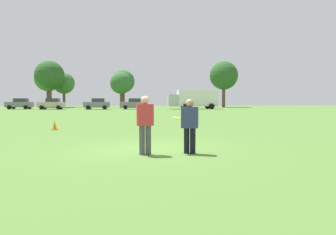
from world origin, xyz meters
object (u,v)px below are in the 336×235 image
(parked_car_center, at_px, (52,104))
(parked_car_mid_left, at_px, (20,104))
(frisbee, at_px, (177,118))
(traffic_cone, at_px, (55,125))
(parked_car_mid_right, at_px, (97,104))
(player_thrower, at_px, (145,122))
(box_truck, at_px, (194,99))
(player_defender, at_px, (190,123))
(parked_car_near_right, at_px, (133,104))

(parked_car_center, bearing_deg, parked_car_mid_left, 161.14)
(frisbee, relative_size, parked_car_center, 0.06)
(traffic_cone, height_order, parked_car_mid_right, parked_car_mid_right)
(player_thrower, xyz_separation_m, parked_car_mid_left, (-18.90, 45.59, -0.02))
(traffic_cone, distance_m, box_truck, 38.32)
(player_thrower, xyz_separation_m, player_defender, (1.30, 0.04, -0.05))
(parked_car_mid_left, xyz_separation_m, box_truck, (29.32, -2.39, 0.83))
(player_defender, bearing_deg, player_thrower, -178.23)
(frisbee, bearing_deg, parked_car_mid_right, 99.03)
(parked_car_mid_left, xyz_separation_m, parked_car_mid_right, (13.07, -2.76, 0.00))
(frisbee, xyz_separation_m, box_truck, (9.47, 43.07, 0.72))
(box_truck, bearing_deg, parked_car_mid_left, 175.34)
(parked_car_mid_left, bearing_deg, parked_car_center, -18.86)
(player_thrower, relative_size, player_defender, 1.05)
(player_thrower, relative_size, traffic_cone, 3.50)
(player_thrower, distance_m, parked_car_center, 45.62)
(parked_car_mid_left, bearing_deg, frisbee, -66.41)
(player_defender, distance_m, parked_car_mid_left, 49.83)
(parked_car_center, height_order, parked_car_near_right, same)
(frisbee, bearing_deg, player_defender, -14.99)
(player_defender, bearing_deg, parked_car_mid_right, 99.47)
(parked_car_center, bearing_deg, parked_car_near_right, -1.01)
(player_defender, relative_size, box_truck, 0.19)
(player_thrower, distance_m, frisbee, 0.96)
(traffic_cone, height_order, parked_car_mid_left, parked_car_mid_left)
(parked_car_near_right, bearing_deg, box_truck, -1.21)
(traffic_cone, bearing_deg, parked_car_near_right, 82.80)
(frisbee, height_order, parked_car_mid_left, parked_car_mid_left)
(box_truck, bearing_deg, player_defender, -101.93)
(parked_car_near_right, bearing_deg, parked_car_mid_left, 173.49)
(parked_car_center, bearing_deg, traffic_cone, -76.07)
(player_defender, distance_m, parked_car_mid_right, 43.38)
(parked_car_mid_right, height_order, parked_car_near_right, same)
(player_thrower, bearing_deg, parked_car_near_right, 89.83)
(player_thrower, bearing_deg, player_defender, 1.77)
(box_truck, bearing_deg, player_thrower, -103.56)
(player_defender, bearing_deg, parked_car_near_right, 91.55)
(player_thrower, bearing_deg, frisbee, 8.05)
(traffic_cone, height_order, box_truck, box_truck)
(parked_car_center, relative_size, parked_car_mid_right, 1.00)
(player_defender, relative_size, parked_car_center, 0.38)
(parked_car_mid_left, distance_m, parked_car_near_right, 19.15)
(frisbee, bearing_deg, player_thrower, -171.95)
(parked_car_mid_left, distance_m, parked_car_center, 5.99)
(parked_car_center, bearing_deg, parked_car_mid_right, -6.38)
(player_defender, relative_size, parked_car_near_right, 0.38)
(player_defender, height_order, parked_car_center, parked_car_center)
(parked_car_mid_right, bearing_deg, player_thrower, -82.24)
(frisbee, xyz_separation_m, parked_car_mid_left, (-19.85, 45.46, -0.11))
(frisbee, relative_size, traffic_cone, 0.57)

